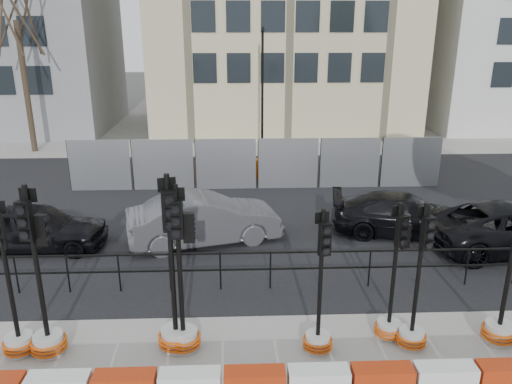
{
  "coord_description": "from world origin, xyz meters",
  "views": [
    {
      "loc": [
        -0.76,
        -9.51,
        6.12
      ],
      "look_at": [
        -0.28,
        3.0,
        1.89
      ],
      "focal_mm": 35.0,
      "sensor_mm": 36.0,
      "label": 1
    }
  ],
  "objects_px": {
    "traffic_signal_h": "(503,312)",
    "car_a": "(36,227)",
    "traffic_signal_d": "(183,313)",
    "car_c": "(403,215)",
    "traffic_signal_a": "(16,324)"
  },
  "relations": [
    {
      "from": "traffic_signal_h",
      "to": "car_a",
      "type": "distance_m",
      "value": 11.98
    },
    {
      "from": "traffic_signal_d",
      "to": "traffic_signal_h",
      "type": "distance_m",
      "value": 6.33
    },
    {
      "from": "car_c",
      "to": "car_a",
      "type": "bearing_deg",
      "value": 103.29
    },
    {
      "from": "traffic_signal_d",
      "to": "car_a",
      "type": "height_order",
      "value": "traffic_signal_d"
    },
    {
      "from": "traffic_signal_d",
      "to": "car_c",
      "type": "xyz_separation_m",
      "value": [
        6.12,
        5.5,
        -0.19
      ]
    },
    {
      "from": "traffic_signal_a",
      "to": "traffic_signal_h",
      "type": "relative_size",
      "value": 0.96
    },
    {
      "from": "traffic_signal_d",
      "to": "car_c",
      "type": "relative_size",
      "value": 0.75
    },
    {
      "from": "car_a",
      "to": "car_c",
      "type": "distance_m",
      "value": 10.76
    },
    {
      "from": "traffic_signal_a",
      "to": "car_a",
      "type": "xyz_separation_m",
      "value": [
        -1.43,
        4.87,
        -0.0
      ]
    },
    {
      "from": "car_a",
      "to": "car_c",
      "type": "relative_size",
      "value": 0.86
    },
    {
      "from": "traffic_signal_a",
      "to": "traffic_signal_h",
      "type": "distance_m",
      "value": 9.52
    },
    {
      "from": "car_a",
      "to": "car_c",
      "type": "height_order",
      "value": "car_a"
    },
    {
      "from": "traffic_signal_d",
      "to": "car_c",
      "type": "bearing_deg",
      "value": 41.64
    },
    {
      "from": "traffic_signal_h",
      "to": "car_c",
      "type": "bearing_deg",
      "value": 85.51
    },
    {
      "from": "traffic_signal_h",
      "to": "car_a",
      "type": "bearing_deg",
      "value": 149.39
    }
  ]
}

